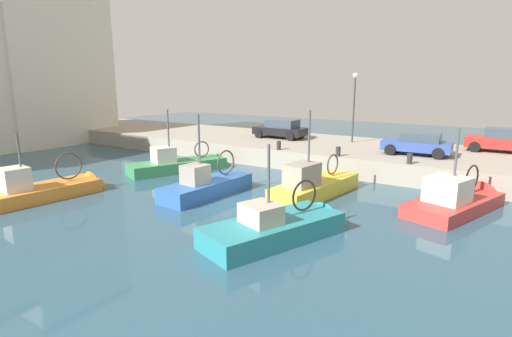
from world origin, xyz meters
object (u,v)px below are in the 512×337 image
at_px(fishing_boat_orange, 48,195).
at_px(mooring_bollard_mid, 338,151).
at_px(fishing_boat_green, 183,169).
at_px(parked_car_red, 501,140).
at_px(fishing_boat_teal, 282,235).
at_px(quay_streetlamp, 354,96).
at_px(fishing_boat_yellow, 318,191).
at_px(fishing_boat_blue, 212,192).
at_px(parked_car_black, 281,129).
at_px(mooring_bollard_south, 410,159).
at_px(fishing_boat_red, 458,206).
at_px(mooring_bollard_north, 279,145).
at_px(parked_car_blue, 418,143).

xyz_separation_m(fishing_boat_orange, mooring_bollard_mid, (11.81, -9.91, 1.35)).
distance_m(fishing_boat_green, parked_car_red, 19.67).
height_order(fishing_boat_teal, fishing_boat_green, fishing_boat_green).
distance_m(mooring_bollard_mid, quay_streetlamp, 6.51).
bearing_deg(quay_streetlamp, fishing_boat_yellow, -168.67).
relative_size(fishing_boat_green, fishing_boat_blue, 1.17).
height_order(parked_car_black, mooring_bollard_south, parked_car_black).
bearing_deg(fishing_boat_teal, parked_car_red, -18.95).
bearing_deg(fishing_boat_blue, fishing_boat_yellow, -57.86).
height_order(fishing_boat_green, fishing_boat_red, fishing_boat_green).
bearing_deg(fishing_boat_yellow, mooring_bollard_north, 48.27).
height_order(fishing_boat_orange, quay_streetlamp, quay_streetlamp).
height_order(fishing_boat_green, fishing_boat_blue, fishing_boat_blue).
bearing_deg(mooring_bollard_north, parked_car_blue, -68.90).
relative_size(fishing_boat_green, mooring_bollard_mid, 12.56).
height_order(parked_car_red, mooring_bollard_north, parked_car_red).
distance_m(fishing_boat_green, fishing_boat_red, 15.44).
bearing_deg(mooring_bollard_north, mooring_bollard_mid, -90.00).
height_order(fishing_boat_orange, parked_car_blue, fishing_boat_orange).
relative_size(fishing_boat_orange, quay_streetlamp, 1.31).
distance_m(parked_car_black, mooring_bollard_mid, 8.05).
bearing_deg(fishing_boat_red, fishing_boat_blue, 111.11).
distance_m(fishing_boat_teal, quay_streetlamp, 16.54).
bearing_deg(mooring_bollard_mid, fishing_boat_green, 114.55).
height_order(fishing_boat_teal, fishing_boat_orange, fishing_boat_teal).
xyz_separation_m(fishing_boat_orange, quay_streetlamp, (17.46, -8.66, 4.33)).
bearing_deg(fishing_boat_green, fishing_boat_blue, -122.35).
distance_m(fishing_boat_red, mooring_bollard_mid, 7.53).
bearing_deg(fishing_boat_blue, mooring_bollard_mid, -27.99).
bearing_deg(parked_car_black, parked_car_red, -81.36).
bearing_deg(quay_streetlamp, fishing_boat_teal, -168.20).
bearing_deg(fishing_boat_red, fishing_boat_orange, 117.94).
relative_size(fishing_boat_orange, parked_car_red, 1.64).
relative_size(fishing_boat_green, fishing_boat_orange, 1.09).
distance_m(mooring_bollard_mid, mooring_bollard_north, 4.00).
xyz_separation_m(fishing_boat_green, quay_streetlamp, (9.58, -7.34, 4.34)).
relative_size(fishing_boat_red, mooring_bollard_south, 11.53).
distance_m(fishing_boat_red, parked_car_black, 15.47).
relative_size(parked_car_blue, mooring_bollard_mid, 7.10).
bearing_deg(parked_car_blue, parked_car_red, -46.46).
height_order(fishing_boat_orange, mooring_bollard_mid, fishing_boat_orange).
distance_m(fishing_boat_green, parked_car_black, 9.00).
distance_m(parked_car_black, quay_streetlamp, 5.96).
bearing_deg(fishing_boat_yellow, parked_car_black, 39.39).
bearing_deg(parked_car_red, fishing_boat_orange, 136.50).
bearing_deg(parked_car_red, parked_car_black, 98.64).
xyz_separation_m(fishing_boat_red, mooring_bollard_mid, (2.94, 6.81, 1.31)).
bearing_deg(fishing_boat_red, parked_car_red, -5.64).
bearing_deg(fishing_boat_green, fishing_boat_yellow, -91.77).
xyz_separation_m(fishing_boat_green, parked_car_black, (8.58, -2.04, 1.81)).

